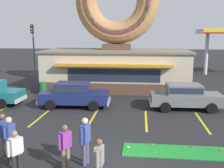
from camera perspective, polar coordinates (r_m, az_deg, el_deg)
name	(u,v)px	position (r m, az deg, el deg)	size (l,w,h in m)	color
ground_plane	(123,163)	(10.08, 2.43, -16.72)	(160.00, 160.00, 0.00)	#232326
donut_shop_building	(117,45)	(22.99, 1.06, 8.40)	(12.30, 6.75, 10.96)	brown
putting_mat	(178,152)	(11.17, 14.08, -14.11)	(4.40, 1.26, 0.03)	#1E842D
mini_donut_near_left	(192,147)	(11.70, 16.95, -12.91)	(0.13, 0.13, 0.04)	brown
mini_donut_near_right	(152,144)	(11.55, 8.75, -12.88)	(0.13, 0.13, 0.04)	#A5724C
mini_donut_mid_left	(220,150)	(11.76, 22.54, -13.17)	(0.13, 0.13, 0.04)	brown
mini_donut_mid_centre	(128,147)	(11.20, 3.57, -13.54)	(0.13, 0.13, 0.04)	#E5C666
golf_ball	(155,152)	(10.87, 9.34, -14.44)	(0.04, 0.04, 0.04)	white
car_navy	(74,94)	(17.18, -8.29, -2.13)	(4.62, 2.11, 1.60)	navy
car_grey	(185,96)	(17.14, 15.62, -2.44)	(4.63, 2.13, 1.60)	slate
pedestrian_blue_sweater_man	(10,138)	(10.32, -21.35, -10.82)	(0.31, 0.58, 1.76)	#232328
pedestrian_hooded_kid	(16,151)	(9.44, -20.25, -13.56)	(0.41, 0.52, 1.57)	#232328
pedestrian_leather_jacket_man	(3,132)	(11.13, -22.58, -9.67)	(0.58, 0.32, 1.67)	#7F7056
pedestrian_clipboard_woman	(65,145)	(9.46, -10.15, -12.89)	(0.41, 0.51, 1.60)	#7F7056
pedestrian_beanie_man	(85,139)	(9.58, -5.85, -11.78)	(0.35, 0.57, 1.77)	#474C66
pedestrian_crossing_woman	(99,161)	(8.22, -2.81, -16.49)	(0.26, 0.59, 1.60)	#474C66
trash_bin	(43,88)	(21.32, -14.82, -0.91)	(0.57, 0.57, 0.97)	#1E662D
traffic_light_pole	(33,44)	(29.52, -16.78, 8.38)	(0.28, 0.47, 5.80)	#595B60
parking_stripe_left	(41,117)	(15.73, -15.15, -6.86)	(0.12, 3.60, 0.01)	yellow
parking_stripe_mid_left	(93,118)	(14.92, -4.27, -7.47)	(0.12, 3.60, 0.01)	yellow
parking_stripe_centre	(146,120)	(14.69, 7.43, -7.83)	(0.12, 3.60, 0.01)	yellow
parking_stripe_mid_right	(202,122)	(15.06, 19.02, -7.87)	(0.12, 3.60, 0.01)	yellow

